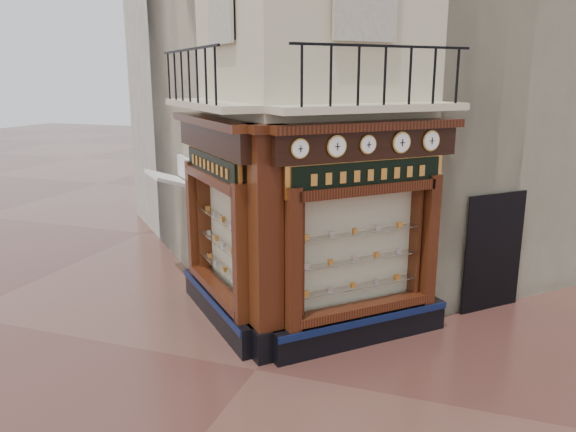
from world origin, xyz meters
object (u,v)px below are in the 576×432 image
at_px(clock_a, 300,149).
at_px(signboard_left, 212,166).
at_px(clock_b, 336,146).
at_px(corner_pilaster, 266,248).
at_px(signboard_right, 368,174).
at_px(awning, 173,278).
at_px(clock_c, 368,144).
at_px(clock_d, 401,142).
at_px(clock_e, 431,141).

relative_size(clock_a, signboard_left, 0.15).
bearing_deg(signboard_left, clock_b, -147.82).
xyz_separation_m(corner_pilaster, signboard_left, (-1.46, 1.01, 1.15)).
distance_m(clock_a, signboard_right, 1.45).
xyz_separation_m(awning, signboard_right, (5.00, -1.81, 3.10)).
xyz_separation_m(awning, signboard_left, (2.07, -1.81, 3.10)).
bearing_deg(signboard_left, clock_c, -138.01).
bearing_deg(clock_c, clock_d, 0.00).
distance_m(clock_a, signboard_left, 2.35).
height_order(clock_c, signboard_right, clock_c).
xyz_separation_m(clock_c, awning, (-5.00, 1.97, -3.62)).
relative_size(corner_pilaster, clock_b, 11.13).
relative_size(clock_d, signboard_left, 0.18).
xyz_separation_m(clock_e, signboard_right, (-0.92, -0.76, -0.52)).
bearing_deg(corner_pilaster, clock_a, -46.81).
height_order(corner_pilaster, clock_c, corner_pilaster).
bearing_deg(clock_c, awning, 113.52).
relative_size(signboard_left, signboard_right, 0.94).
bearing_deg(signboard_right, clock_d, -11.14).
distance_m(corner_pilaster, clock_b, 2.02).
xyz_separation_m(clock_d, signboard_left, (-3.40, -0.32, -0.52)).
xyz_separation_m(clock_a, clock_d, (1.35, 1.35, 0.00)).
xyz_separation_m(clock_b, signboard_right, (0.41, 0.57, -0.52)).
xyz_separation_m(signboard_left, signboard_right, (2.92, 0.00, 0.00)).
distance_m(signboard_left, signboard_right, 2.92).
height_order(corner_pilaster, awning, corner_pilaster).
height_order(clock_b, awning, clock_b).
bearing_deg(clock_a, signboard_right, 4.68).
height_order(clock_b, signboard_right, clock_b).
distance_m(corner_pilaster, awning, 4.93).
distance_m(clock_d, clock_e, 0.63).
height_order(clock_a, signboard_left, clock_a).
height_order(clock_d, awning, clock_d).
height_order(corner_pilaster, clock_b, corner_pilaster).
relative_size(clock_c, clock_d, 0.86).
bearing_deg(clock_b, clock_e, 0.00).
xyz_separation_m(clock_a, clock_e, (1.79, 1.79, 0.00)).
xyz_separation_m(clock_b, signboard_left, (-2.51, 0.57, -0.52)).
bearing_deg(clock_d, corner_pilaster, 169.53).
distance_m(clock_c, signboard_left, 2.97).
relative_size(clock_b, clock_c, 1.14).
bearing_deg(signboard_left, clock_a, -161.76).
xyz_separation_m(clock_d, awning, (-5.47, 1.49, -3.62)).
xyz_separation_m(corner_pilaster, clock_b, (1.05, 0.44, 1.67)).
bearing_deg(signboard_right, corner_pilaster, 169.75).
relative_size(clock_b, signboard_right, 0.16).
xyz_separation_m(clock_c, clock_d, (0.47, 0.47, -0.00)).
bearing_deg(clock_d, awning, 119.72).
relative_size(clock_b, awning, 0.26).
relative_size(corner_pilaster, clock_e, 11.01).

